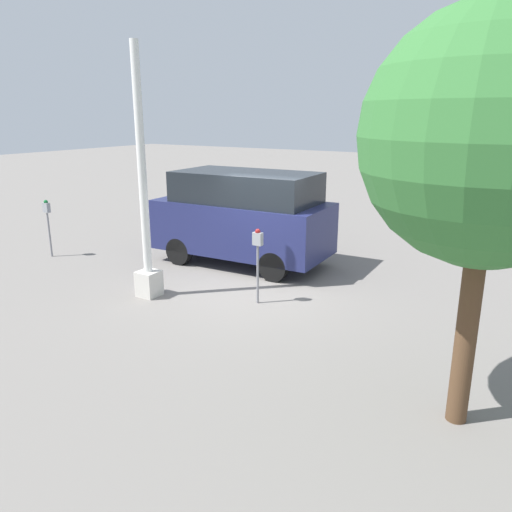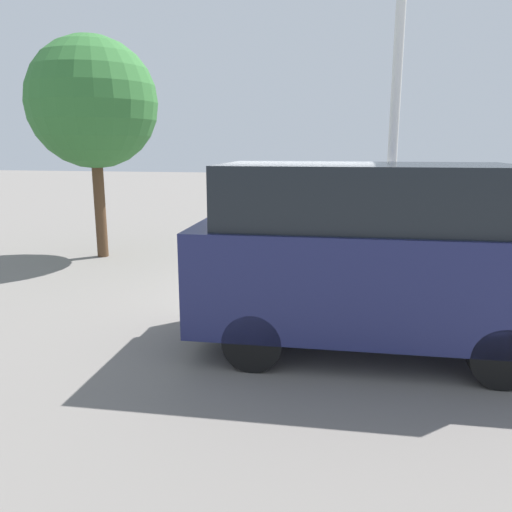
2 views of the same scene
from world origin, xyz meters
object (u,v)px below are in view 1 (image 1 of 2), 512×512
lamp_post (145,218)px  street_tree (491,139)px  parking_meter_far (47,215)px  parked_van (244,215)px  parking_meter_near (258,249)px

lamp_post → street_tree: size_ratio=1.03×
parking_meter_far → street_tree: 11.41m
lamp_post → street_tree: 6.89m
parked_van → street_tree: (-6.09, 4.42, 2.25)m
parking_meter_far → parked_van: (-4.85, -2.22, 0.12)m
parking_meter_near → street_tree: (-4.30, 2.16, 2.36)m
lamp_post → parked_van: lamp_post is taller
parked_van → parking_meter_far: bearing=22.5°
street_tree → parking_meter_far: bearing=-11.3°
lamp_post → parking_meter_far: bearing=-11.2°
parking_meter_near → parked_van: (1.80, -2.26, 0.11)m
parking_meter_near → parked_van: size_ratio=0.35×
parking_meter_far → parked_van: parked_van is taller
parking_meter_far → street_tree: size_ratio=0.31×
parking_meter_near → street_tree: size_ratio=0.32×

